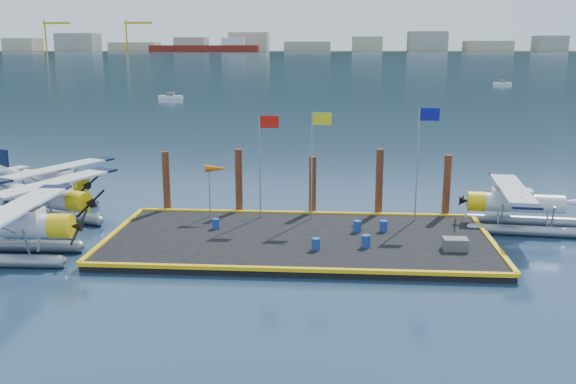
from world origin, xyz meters
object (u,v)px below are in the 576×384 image
Objects in this scene: windsock at (217,170)px; drum_1 at (366,241)px; drum_2 at (357,226)px; flagpole_yellow at (315,149)px; seaplane_b at (47,200)px; seaplane_d at (518,206)px; piling_3 at (379,185)px; drum_0 at (216,224)px; piling_0 at (166,184)px; piling_2 at (313,188)px; flagpole_blue at (422,147)px; seaplane_c at (52,183)px; seaplane_a at (11,229)px; piling_1 at (239,183)px; piling_4 at (447,188)px; drum_4 at (384,226)px; drum_3 at (316,244)px; crate at (455,244)px; flagpole_red at (263,151)px.

drum_1 is at bearing -31.76° from windsock.
drum_2 is 0.10× the size of flagpole_yellow.
seaplane_b is 27.11m from seaplane_d.
drum_0 is at bearing -155.94° from piling_3.
piling_0 is 13.00m from piling_3.
flagpole_yellow reaches higher than drum_2.
drum_0 is at bearing -141.67° from piling_2.
drum_0 is at bearing -167.60° from flagpole_blue.
windsock is at bearing 97.63° from drum_0.
piling_3 is at bearing 22.85° from flagpole_yellow.
flagpole_yellow is (17.42, -3.67, 3.06)m from seaplane_c.
piling_0 is at bearing 147.03° from seaplane_a.
drum_1 is 10.21m from piling_1.
piling_1 reaches higher than seaplane_c.
flagpole_blue is at bearing 114.80° from seaplane_b.
flagpole_blue reaches higher than piling_4.
drum_2 is at bearing -19.68° from piling_0.
drum_4 is at bearing 103.40° from seaplane_a.
piling_4 is at bearing 6.75° from windsock.
drum_0 is at bearing 149.06° from drum_3.
seaplane_c is at bearing 175.30° from piling_4.
seaplane_a is 2.38× the size of piling_1.
crate is at bearing 101.20° from seaplane_b.
drum_0 is 0.14× the size of piling_4.
seaplane_c is 2.39× the size of piling_2.
seaplane_d is (27.09, 0.99, -0.08)m from seaplane_b.
seaplane_b is 19.56m from piling_3.
drum_0 is at bearing 103.30° from seaplane_d.
seaplane_c is 2.27× the size of piling_0.
drum_1 is 0.11× the size of flagpole_red.
drum_3 is 0.10× the size of flagpole_red.
seaplane_b is at bearing -176.85° from flagpole_blue.
seaplane_d is 10.17m from drum_1.
piling_1 is (-10.70, 1.60, -2.59)m from flagpole_blue.
piling_2 is (-0.45, 7.48, 1.20)m from drum_3.
flagpole_red is 11.17m from piling_4.
flagpole_red reaches higher than drum_1.
drum_2 is at bearing -30.30° from piling_1.
flagpole_yellow is at bearing -157.15° from piling_3.
crate is at bearing -43.51° from piling_2.
piling_0 is at bearing 180.00° from piling_1.
piling_4 is at bearing 53.55° from drum_1.
seaplane_d is 16.71× the size of drum_0.
drum_2 is at bearing 97.12° from seaplane_c.
piling_0 is (-11.60, 4.15, 1.29)m from drum_2.
windsock is (-8.47, 5.24, 2.51)m from drum_1.
seaplane_a is 1.07× the size of seaplane_d.
drum_1 is 1.02× the size of drum_2.
seaplane_c is 15.01× the size of drum_4.
seaplane_c reaches higher than drum_1.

